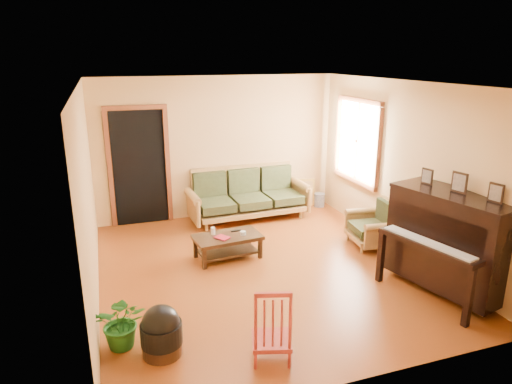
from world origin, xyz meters
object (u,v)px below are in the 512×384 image
object	(u,v)px
sofa	(249,194)
armchair	(371,223)
piano	(449,243)
red_chair	(271,322)
ceramic_crock	(319,200)
coffee_table	(228,247)
potted_plant	(122,322)
footstool	(162,337)

from	to	relation	value
sofa	armchair	xyz separation A→B (m)	(1.46, -1.82, -0.09)
piano	red_chair	xyz separation A→B (m)	(-2.61, -0.56, -0.25)
ceramic_crock	coffee_table	bearing A→B (deg)	-143.76
potted_plant	sofa	bearing A→B (deg)	53.37
ceramic_crock	piano	bearing A→B (deg)	-90.17
coffee_table	sofa	bearing A→B (deg)	61.44
coffee_table	footstool	distance (m)	2.38
coffee_table	footstool	size ratio (longest dim) A/B	2.32
coffee_table	ceramic_crock	size ratio (longest dim) A/B	3.68
sofa	coffee_table	size ratio (longest dim) A/B	2.23
sofa	ceramic_crock	distance (m)	1.61
sofa	coffee_table	distance (m)	1.78
potted_plant	red_chair	bearing A→B (deg)	-25.82
sofa	potted_plant	distance (m)	4.12
red_chair	ceramic_crock	world-z (taller)	red_chair
armchair	piano	xyz separation A→B (m)	(0.09, -1.60, 0.28)
ceramic_crock	potted_plant	bearing A→B (deg)	-138.77
footstool	red_chair	xyz separation A→B (m)	(1.04, -0.42, 0.21)
ceramic_crock	sofa	bearing A→B (deg)	-172.02
piano	footstool	size ratio (longest dim) A/B	3.53
sofa	coffee_table	xyz separation A→B (m)	(-0.84, -1.54, -0.29)
coffee_table	potted_plant	distance (m)	2.39
piano	footstool	distance (m)	3.67
armchair	footstool	distance (m)	3.96
piano	footstool	xyz separation A→B (m)	(-3.64, -0.15, -0.46)
coffee_table	ceramic_crock	distance (m)	2.98
sofa	coffee_table	bearing A→B (deg)	-121.09
piano	red_chair	world-z (taller)	piano
sofa	red_chair	size ratio (longest dim) A/B	2.67
piano	armchair	bearing A→B (deg)	79.29
armchair	red_chair	world-z (taller)	red_chair
piano	ceramic_crock	bearing A→B (deg)	75.89
sofa	potted_plant	bearing A→B (deg)	-129.15
armchair	piano	size ratio (longest dim) A/B	0.51
armchair	footstool	xyz separation A→B (m)	(-3.55, -1.74, -0.18)
footstool	potted_plant	bearing A→B (deg)	144.48
coffee_table	red_chair	size ratio (longest dim) A/B	1.19
sofa	armchair	world-z (taller)	sofa
piano	potted_plant	distance (m)	4.03
armchair	ceramic_crock	distance (m)	2.06
footstool	piano	bearing A→B (deg)	2.30
potted_plant	coffee_table	bearing A→B (deg)	47.46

